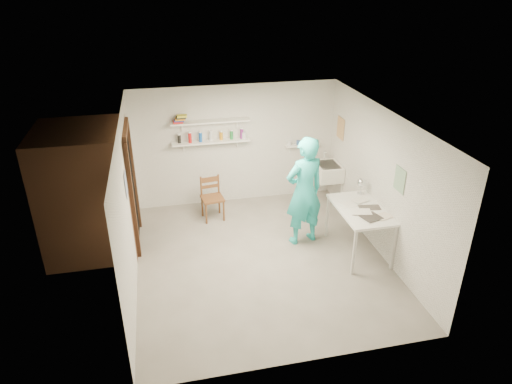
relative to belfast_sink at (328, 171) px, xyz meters
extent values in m
cube|color=slate|center=(-1.75, -1.70, -0.71)|extent=(4.00, 4.50, 0.02)
cube|color=silver|center=(-1.75, -1.70, 1.71)|extent=(4.00, 4.50, 0.02)
cube|color=silver|center=(-1.75, 0.56, 0.50)|extent=(4.00, 0.02, 2.40)
cube|color=silver|center=(-1.75, -3.96, 0.50)|extent=(4.00, 0.02, 2.40)
cube|color=silver|center=(-3.76, -1.70, 0.50)|extent=(0.02, 4.50, 2.40)
cube|color=silver|center=(0.26, -1.70, 0.50)|extent=(0.02, 4.50, 2.40)
cube|color=black|center=(-3.74, -0.65, 0.30)|extent=(0.02, 0.90, 2.00)
cube|color=brown|center=(-4.45, -0.65, 0.35)|extent=(1.40, 1.50, 2.10)
cube|color=brown|center=(-3.72, -0.65, 1.35)|extent=(0.06, 1.05, 0.10)
cube|color=brown|center=(-3.72, -1.15, 0.30)|extent=(0.06, 0.10, 2.00)
cube|color=brown|center=(-3.72, -0.15, 0.30)|extent=(0.06, 0.10, 2.00)
cube|color=white|center=(-2.25, 0.43, 0.65)|extent=(1.50, 0.22, 0.03)
cube|color=white|center=(-2.25, 0.43, 1.05)|extent=(1.50, 0.22, 0.03)
cube|color=white|center=(-0.40, 0.47, 0.42)|extent=(0.70, 0.14, 0.03)
cube|color=#334C7F|center=(-3.74, -1.65, 0.85)|extent=(0.01, 0.28, 0.36)
cube|color=#995933|center=(0.24, 0.10, 0.85)|extent=(0.01, 0.34, 0.42)
cube|color=#3F724C|center=(0.24, -2.25, 0.80)|extent=(0.01, 0.30, 0.38)
cube|color=white|center=(0.00, 0.00, 0.00)|extent=(0.48, 0.60, 0.30)
imported|color=#27C6C4|center=(-0.91, -1.28, 0.27)|extent=(0.80, 0.62, 1.93)
cylinder|color=beige|center=(-0.86, -1.07, 0.59)|extent=(0.34, 0.12, 0.35)
cube|color=brown|center=(-2.34, -0.15, -0.27)|extent=(0.44, 0.43, 0.86)
cube|color=white|center=(-0.11, -1.82, -0.29)|extent=(0.75, 1.24, 0.83)
sphere|color=silver|center=(0.10, -1.32, 0.35)|extent=(0.16, 0.16, 0.16)
cylinder|color=black|center=(-2.85, 0.43, 0.75)|extent=(0.06, 0.06, 0.17)
cylinder|color=red|center=(-2.65, 0.43, 0.75)|extent=(0.06, 0.06, 0.17)
cylinder|color=blue|center=(-2.45, 0.43, 0.75)|extent=(0.06, 0.06, 0.17)
cylinder|color=white|center=(-2.25, 0.43, 0.75)|extent=(0.06, 0.06, 0.17)
cylinder|color=orange|center=(-2.05, 0.43, 0.75)|extent=(0.06, 0.06, 0.17)
cylinder|color=#268C3F|center=(-1.85, 0.43, 0.75)|extent=(0.06, 0.06, 0.17)
cylinder|color=#8C268C|center=(-1.65, 0.43, 0.75)|extent=(0.06, 0.06, 0.17)
cube|color=red|center=(-2.85, 0.43, 1.08)|extent=(0.18, 0.14, 0.03)
cube|color=#1933A5|center=(-2.83, 0.43, 1.11)|extent=(0.18, 0.14, 0.03)
cube|color=orange|center=(-2.81, 0.43, 1.14)|extent=(0.18, 0.14, 0.03)
cube|color=black|center=(-2.79, 0.43, 1.16)|extent=(0.18, 0.14, 0.03)
cube|color=yellow|center=(-2.77, 0.43, 1.19)|extent=(0.18, 0.14, 0.03)
cylinder|color=silver|center=(-0.61, 0.47, 0.48)|extent=(0.07, 0.07, 0.09)
cylinder|color=#335999|center=(-0.47, 0.47, 0.48)|extent=(0.07, 0.07, 0.09)
cylinder|color=orange|center=(-0.33, 0.47, 0.48)|extent=(0.07, 0.07, 0.09)
cylinder|color=#999999|center=(-0.19, 0.47, 0.48)|extent=(0.07, 0.07, 0.09)
cube|color=silver|center=(-0.11, -1.82, 0.13)|extent=(0.30, 0.22, 0.00)
cube|color=#4C4742|center=(-0.11, -1.82, 0.14)|extent=(0.30, 0.22, 0.00)
cube|color=beige|center=(-0.11, -1.82, 0.14)|extent=(0.30, 0.22, 0.00)
cube|color=#383330|center=(-0.11, -1.82, 0.14)|extent=(0.30, 0.22, 0.00)
cube|color=silver|center=(-0.11, -1.82, 0.15)|extent=(0.30, 0.22, 0.00)
cube|color=silver|center=(-0.11, -1.82, 0.15)|extent=(0.30, 0.22, 0.00)
camera|label=1|loc=(-3.18, -7.83, 3.62)|focal=32.00mm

